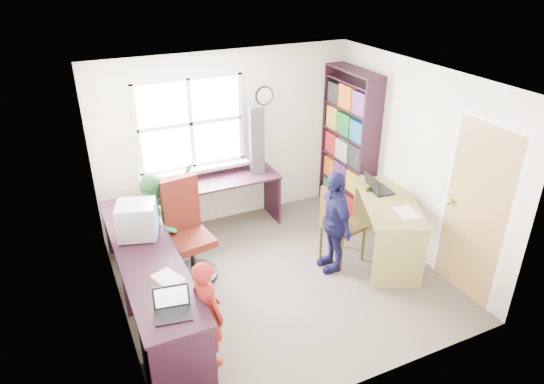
# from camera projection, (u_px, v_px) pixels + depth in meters

# --- Properties ---
(room) EXTENTS (3.64, 3.44, 2.44)m
(room) POSITION_uv_depth(u_px,v_px,m) (279.00, 184.00, 5.34)
(room) COLOR #4B423B
(room) RESTS_ON ground
(l_desk) EXTENTS (2.38, 2.95, 0.75)m
(l_desk) POSITION_uv_depth(u_px,v_px,m) (177.00, 291.00, 4.88)
(l_desk) COLOR black
(l_desk) RESTS_ON ground
(right_desk) EXTENTS (1.15, 1.52, 0.80)m
(right_desk) POSITION_uv_depth(u_px,v_px,m) (388.00, 216.00, 5.99)
(right_desk) COLOR olive
(right_desk) RESTS_ON ground
(bookshelf) EXTENTS (0.30, 1.02, 2.10)m
(bookshelf) POSITION_uv_depth(u_px,v_px,m) (349.00, 146.00, 6.94)
(bookshelf) COLOR black
(bookshelf) RESTS_ON ground
(swivel_chair) EXTENTS (0.65, 0.65, 1.22)m
(swivel_chair) POSITION_uv_depth(u_px,v_px,m) (188.00, 236.00, 5.68)
(swivel_chair) COLOR black
(swivel_chair) RESTS_ON ground
(wooden_chair) EXTENTS (0.52, 0.52, 1.01)m
(wooden_chair) POSITION_uv_depth(u_px,v_px,m) (339.00, 223.00, 5.91)
(wooden_chair) COLOR #493818
(wooden_chair) RESTS_ON ground
(crt_monitor) EXTENTS (0.49, 0.46, 0.39)m
(crt_monitor) POSITION_uv_depth(u_px,v_px,m) (137.00, 220.00, 5.16)
(crt_monitor) COLOR #A5A4A9
(crt_monitor) RESTS_ON l_desk
(laptop_left) EXTENTS (0.35, 0.31, 0.22)m
(laptop_left) POSITION_uv_depth(u_px,v_px,m) (173.00, 307.00, 4.14)
(laptop_left) COLOR black
(laptop_left) RESTS_ON l_desk
(laptop_right) EXTENTS (0.31, 0.37, 0.23)m
(laptop_right) POSITION_uv_depth(u_px,v_px,m) (377.00, 187.00, 6.09)
(laptop_right) COLOR black
(laptop_right) RESTS_ON right_desk
(speaker_a) EXTENTS (0.12, 0.12, 0.18)m
(speaker_a) POSITION_uv_depth(u_px,v_px,m) (143.00, 232.00, 5.15)
(speaker_a) COLOR black
(speaker_a) RESTS_ON l_desk
(speaker_b) EXTENTS (0.10, 0.10, 0.20)m
(speaker_b) POSITION_uv_depth(u_px,v_px,m) (134.00, 213.00, 5.51)
(speaker_b) COLOR black
(speaker_b) RESTS_ON l_desk
(cd_tower) EXTENTS (0.21, 0.19, 0.94)m
(cd_tower) POSITION_uv_depth(u_px,v_px,m) (256.00, 140.00, 6.57)
(cd_tower) COLOR black
(cd_tower) RESTS_ON l_desk
(game_box) EXTENTS (0.37, 0.37, 0.06)m
(game_box) POSITION_uv_depth(u_px,v_px,m) (363.00, 183.00, 6.27)
(game_box) COLOR red
(game_box) RESTS_ON right_desk
(paper_a) EXTENTS (0.30, 0.35, 0.00)m
(paper_a) POSITION_uv_depth(u_px,v_px,m) (168.00, 278.00, 4.58)
(paper_a) COLOR silver
(paper_a) RESTS_ON l_desk
(paper_b) EXTENTS (0.29, 0.36, 0.00)m
(paper_b) POSITION_uv_depth(u_px,v_px,m) (407.00, 213.00, 5.62)
(paper_b) COLOR silver
(paper_b) RESTS_ON right_desk
(potted_plant) EXTENTS (0.18, 0.15, 0.32)m
(potted_plant) POSITION_uv_depth(u_px,v_px,m) (187.00, 175.00, 6.30)
(potted_plant) COLOR #317B3C
(potted_plant) RESTS_ON l_desk
(person_red) EXTENTS (0.37, 0.47, 1.11)m
(person_red) POSITION_uv_depth(u_px,v_px,m) (207.00, 313.00, 4.44)
(person_red) COLOR maroon
(person_red) RESTS_ON ground
(person_green) EXTENTS (0.70, 0.77, 1.28)m
(person_green) POSITION_uv_depth(u_px,v_px,m) (158.00, 224.00, 5.71)
(person_green) COLOR #30793A
(person_green) RESTS_ON ground
(person_navy) EXTENTS (0.39, 0.78, 1.29)m
(person_navy) POSITION_uv_depth(u_px,v_px,m) (334.00, 222.00, 5.74)
(person_navy) COLOR #13133B
(person_navy) RESTS_ON ground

